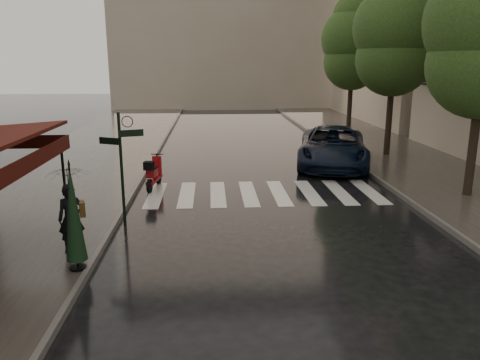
{
  "coord_description": "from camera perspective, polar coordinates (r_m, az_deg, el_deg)",
  "views": [
    {
      "loc": [
        1.18,
        -9.33,
        4.34
      ],
      "look_at": [
        1.92,
        2.35,
        1.4
      ],
      "focal_mm": 35.0,
      "sensor_mm": 36.0,
      "label": 1
    }
  ],
  "objects": [
    {
      "name": "parked_car",
      "position": [
        20.48,
        11.24,
        4.0
      ],
      "size": [
        4.15,
        6.54,
        1.68
      ],
      "primitive_type": "imported",
      "rotation": [
        0.0,
        0.0,
        -0.24
      ],
      "color": "black",
      "rests_on": "ground"
    },
    {
      "name": "curb_near",
      "position": [
        21.91,
        -10.47,
        2.65
      ],
      "size": [
        0.12,
        60.0,
        0.16
      ],
      "primitive_type": "cube",
      "color": "#595651",
      "rests_on": "ground"
    },
    {
      "name": "sidewalk_near",
      "position": [
        22.48,
        -18.21,
        2.42
      ],
      "size": [
        6.0,
        60.0,
        0.12
      ],
      "primitive_type": "cube",
      "color": "#38332D",
      "rests_on": "ground"
    },
    {
      "name": "pedestrian_with_umbrella",
      "position": [
        11.07,
        -20.21,
        -0.46
      ],
      "size": [
        1.18,
        1.19,
        2.41
      ],
      "rotation": [
        0.0,
        0.0,
        0.3
      ],
      "color": "black",
      "rests_on": "sidewalk_near"
    },
    {
      "name": "parasol_back",
      "position": [
        10.17,
        -19.67,
        -3.8
      ],
      "size": [
        0.43,
        0.43,
        2.3
      ],
      "color": "black",
      "rests_on": "sidewalk_near"
    },
    {
      "name": "crosswalk",
      "position": [
        16.03,
        2.93,
        -1.6
      ],
      "size": [
        7.85,
        3.2,
        0.01
      ],
      "color": "silver",
      "rests_on": "ground"
    },
    {
      "name": "tree_far",
      "position": [
        29.6,
        13.63,
        15.9
      ],
      "size": [
        3.8,
        3.8,
        8.16
      ],
      "color": "black",
      "rests_on": "sidewalk_far"
    },
    {
      "name": "ground",
      "position": [
        10.36,
        -10.03,
        -10.91
      ],
      "size": [
        120.0,
        120.0,
        0.0
      ],
      "primitive_type": "plane",
      "color": "black",
      "rests_on": "ground"
    },
    {
      "name": "tree_mid",
      "position": [
        22.93,
        18.44,
        16.55
      ],
      "size": [
        3.8,
        3.8,
        8.34
      ],
      "color": "black",
      "rests_on": "sidewalk_far"
    },
    {
      "name": "curb_far",
      "position": [
        22.64,
        12.53,
        2.91
      ],
      "size": [
        0.12,
        60.0,
        0.16
      ],
      "primitive_type": "cube",
      "color": "#595651",
      "rests_on": "ground"
    },
    {
      "name": "sidewalk_far",
      "position": [
        23.57,
        19.09,
        2.87
      ],
      "size": [
        5.5,
        60.0,
        0.12
      ],
      "primitive_type": "cube",
      "color": "#38332D",
      "rests_on": "ground"
    },
    {
      "name": "backdrop_building",
      "position": [
        47.7,
        -1.52,
        20.93
      ],
      "size": [
        22.0,
        6.0,
        20.0
      ],
      "primitive_type": "cube",
      "color": "tan",
      "rests_on": "ground"
    },
    {
      "name": "scooter",
      "position": [
        16.77,
        -10.51,
        0.72
      ],
      "size": [
        0.58,
        1.72,
        1.13
      ],
      "rotation": [
        0.0,
        0.0,
        -0.15
      ],
      "color": "black",
      "rests_on": "ground"
    },
    {
      "name": "signpost",
      "position": [
        12.8,
        -14.26,
        2.37
      ],
      "size": [
        1.17,
        0.29,
        3.1
      ],
      "color": "black",
      "rests_on": "ground"
    }
  ]
}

